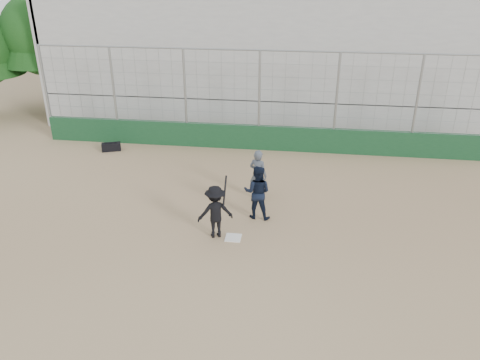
# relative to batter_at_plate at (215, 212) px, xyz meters

# --- Properties ---
(ground) EXTENTS (90.00, 90.00, 0.00)m
(ground) POSITION_rel_batter_at_plate_xyz_m (0.50, -0.07, -0.77)
(ground) COLOR olive
(ground) RESTS_ON ground
(home_plate) EXTENTS (0.44, 0.44, 0.02)m
(home_plate) POSITION_rel_batter_at_plate_xyz_m (0.50, -0.07, -0.76)
(home_plate) COLOR white
(home_plate) RESTS_ON ground
(backstop) EXTENTS (18.10, 0.25, 4.04)m
(backstop) POSITION_rel_batter_at_plate_xyz_m (0.50, 6.93, 0.19)
(backstop) COLOR #123A1E
(backstop) RESTS_ON ground
(bleachers) EXTENTS (20.25, 6.70, 6.98)m
(bleachers) POSITION_rel_batter_at_plate_xyz_m (0.50, 11.88, 2.15)
(bleachers) COLOR #A0A0A0
(bleachers) RESTS_ON ground
(tree_left) EXTENTS (4.48, 4.48, 7.00)m
(tree_left) POSITION_rel_batter_at_plate_xyz_m (-10.50, 10.93, 3.62)
(tree_left) COLOR #362413
(tree_left) RESTS_ON ground
(batter_at_plate) EXTENTS (1.13, 0.89, 1.71)m
(batter_at_plate) POSITION_rel_batter_at_plate_xyz_m (0.00, 0.00, 0.00)
(batter_at_plate) COLOR black
(batter_at_plate) RESTS_ON ground
(catcher_crouched) EXTENTS (0.90, 0.74, 1.15)m
(catcher_crouched) POSITION_rel_batter_at_plate_xyz_m (1.04, 1.18, -0.20)
(catcher_crouched) COLOR black
(catcher_crouched) RESTS_ON ground
(umpire) EXTENTS (0.73, 0.63, 1.52)m
(umpire) POSITION_rel_batter_at_plate_xyz_m (0.94, 2.44, -0.01)
(umpire) COLOR #464D58
(umpire) RESTS_ON ground
(equipment_bag) EXTENTS (0.82, 0.57, 0.36)m
(equipment_bag) POSITION_rel_batter_at_plate_xyz_m (-5.46, 5.92, -0.61)
(equipment_bag) COLOR black
(equipment_bag) RESTS_ON ground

